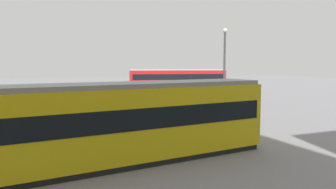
{
  "coord_description": "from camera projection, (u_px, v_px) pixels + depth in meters",
  "views": [
    {
      "loc": [
        8.33,
        28.6,
        4.32
      ],
      "look_at": [
        -0.19,
        5.58,
        1.96
      ],
      "focal_mm": 33.28,
      "sensor_mm": 36.0,
      "label": 1
    }
  ],
  "objects": [
    {
      "name": "double_decker_bus",
      "position": [
        177.0,
        86.0,
        34.35
      ],
      "size": [
        11.02,
        4.68,
        3.81
      ],
      "color": "red",
      "rests_on": "ground"
    },
    {
      "name": "info_sign",
      "position": [
        72.0,
        102.0,
        23.48
      ],
      "size": [
        1.0,
        0.34,
        2.24
      ],
      "color": "slate",
      "rests_on": "ground"
    },
    {
      "name": "ground_plane",
      "position": [
        146.0,
        110.0,
        29.99
      ],
      "size": [
        160.0,
        160.0,
        0.0
      ],
      "primitive_type": "plane",
      "color": "gray"
    },
    {
      "name": "street_lamp",
      "position": [
        224.0,
        68.0,
        22.94
      ],
      "size": [
        0.36,
        0.36,
        6.97
      ],
      "color": "#4C4C51",
      "rests_on": "ground"
    },
    {
      "name": "pedestrian_railing",
      "position": [
        149.0,
        109.0,
        25.14
      ],
      "size": [
        6.32,
        0.93,
        1.08
      ],
      "color": "gray",
      "rests_on": "ground"
    },
    {
      "name": "pedestrian_near_railing",
      "position": [
        91.0,
        105.0,
        25.07
      ],
      "size": [
        0.45,
        0.45,
        1.79
      ],
      "color": "#4C3F2D",
      "rests_on": "ground"
    },
    {
      "name": "pedestrian_crossing",
      "position": [
        174.0,
        109.0,
        24.12
      ],
      "size": [
        0.36,
        0.36,
        1.57
      ],
      "color": "black",
      "rests_on": "ground"
    },
    {
      "name": "tram_yellow",
      "position": [
        128.0,
        121.0,
        13.75
      ],
      "size": [
        13.57,
        4.47,
        3.53
      ],
      "color": "yellow",
      "rests_on": "ground"
    }
  ]
}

